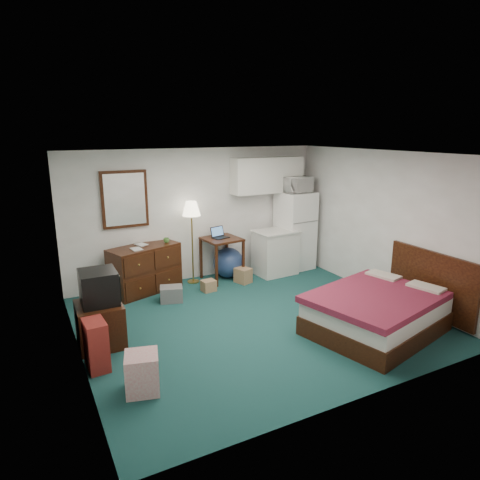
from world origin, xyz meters
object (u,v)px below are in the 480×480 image
dresser (145,269)px  desk (222,259)px  fridge (295,230)px  tv_stand (100,324)px  kitchen_counter (275,253)px  floor_lamp (192,243)px  suitcase (96,345)px  bed (376,313)px

dresser → desk: dresser is taller
fridge → tv_stand: size_ratio=2.51×
fridge → tv_stand: bearing=-163.8°
kitchen_counter → tv_stand: size_ratio=1.34×
floor_lamp → desk: (0.55, -0.11, -0.37)m
dresser → kitchen_counter: (2.58, -0.23, 0.01)m
dresser → tv_stand: size_ratio=1.93×
kitchen_counter → suitcase: 4.32m
floor_lamp → kitchen_counter: floor_lamp is taller
floor_lamp → tv_stand: bearing=-139.4°
fridge → tv_stand: (-4.23, -1.59, -0.51)m
floor_lamp → fridge: bearing=-3.2°
tv_stand → floor_lamp: bearing=41.9°
dresser → suitcase: 2.59m
tv_stand → dresser: bearing=58.7°
desk → fridge: fridge is taller
desk → suitcase: 3.49m
bed → kitchen_counter: bearing=74.4°
fridge → suitcase: size_ratio=2.58×
kitchen_counter → fridge: size_ratio=0.53×
desk → suitcase: size_ratio=1.33×
dresser → floor_lamp: bearing=-16.4°
desk → tv_stand: bearing=-154.0°
tv_stand → kitchen_counter: bearing=22.9°
kitchen_counter → suitcase: (-3.81, -2.04, -0.12)m
dresser → bed: 3.98m
bed → tv_stand: (-3.56, 1.43, 0.00)m
dresser → floor_lamp: (0.93, 0.04, 0.36)m
kitchen_counter → floor_lamp: bearing=166.9°
bed → suitcase: 3.80m
dresser → tv_stand: dresser is taller
kitchen_counter → desk: bearing=167.9°
floor_lamp → bed: floor_lamp is taller
suitcase → tv_stand: bearing=72.7°
floor_lamp → fridge: (2.22, -0.12, 0.02)m
fridge → suitcase: 4.92m
bed → tv_stand: size_ratio=2.84×
dresser → kitchen_counter: 2.60m
dresser → suitcase: size_ratio=1.98×
desk → kitchen_counter: size_ratio=0.97×
dresser → desk: bearing=-21.6°
fridge → bed: bearing=-106.9°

